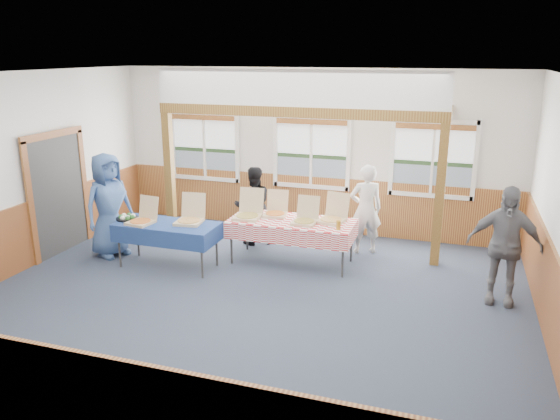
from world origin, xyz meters
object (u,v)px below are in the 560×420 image
Objects in this scene: woman_white at (366,209)px; man_blue at (109,205)px; woman_black at (253,206)px; table_right at (292,223)px; table_left at (167,227)px; person_grey at (504,245)px.

man_blue is at bearing -4.84° from woman_white.
woman_black is (-2.06, -0.16, -0.07)m from woman_white.
man_blue is (-4.24, -1.52, 0.11)m from woman_white.
woman_black is 0.80× the size of man_blue.
table_right is 1.21m from woman_black.
table_left is at bearing 4.91° from woman_white.
table_right is at bearing -56.22° from man_blue.
person_grey is at bearing 5.66° from table_right.
table_right is at bearing 14.51° from woman_white.
man_blue is (-2.18, -1.35, 0.18)m from woman_black.
woman_white is (1.09, 0.89, 0.10)m from table_right.
woman_white is 0.88× the size of man_blue.
woman_black is at bearing -19.99° from woman_white.
man_blue is at bearing -2.21° from woman_black.
woman_black is at bearing 69.97° from table_left.
woman_white is 1.10× the size of woman_black.
table_left is 0.99× the size of man_blue.
table_left is at bearing -173.13° from person_grey.
table_left is 1.05× the size of person_grey.
person_grey reaches higher than table_right.
table_right is at bearing 34.60° from table_left.
table_left is at bearing 24.25° from woman_black.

